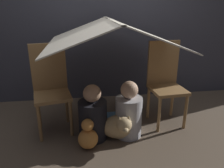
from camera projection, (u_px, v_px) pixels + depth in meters
name	position (u px, v px, depth m)	size (l,w,h in m)	color
ground_plane	(113.00, 131.00, 2.53)	(8.80, 8.80, 0.00)	brown
wall_back	(103.00, 15.00, 3.09)	(7.00, 0.05, 2.50)	#3D3D47
chair_left	(51.00, 86.00, 2.44)	(0.45, 0.45, 0.99)	olive
chair_right	(165.00, 80.00, 2.61)	(0.42, 0.42, 0.99)	olive
sheet_canopy	(112.00, 32.00, 2.25)	(1.33, 1.29, 0.26)	silver
person_front	(93.00, 116.00, 2.32)	(0.30, 0.30, 0.62)	black
person_second	(129.00, 113.00, 2.37)	(0.29, 0.29, 0.64)	#B2B2B7
dog	(121.00, 126.00, 2.33)	(0.43, 0.38, 0.35)	tan
floor_cushion	(113.00, 120.00, 2.67)	(0.33, 0.26, 0.10)	#4C7FB2
plush_toy	(88.00, 136.00, 2.20)	(0.21, 0.21, 0.32)	#D88C3F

